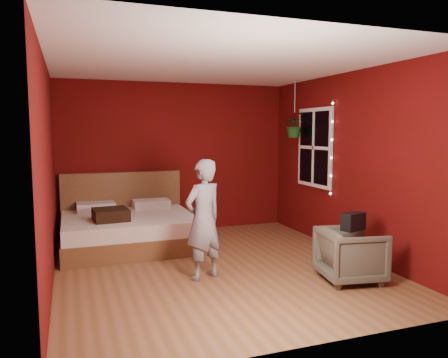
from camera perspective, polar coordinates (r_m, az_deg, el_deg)
floor at (r=5.81m, az=-0.88°, el=-11.42°), size 4.50×4.50×0.00m
room_walls at (r=5.53m, az=-0.91°, el=5.38°), size 4.04×4.54×2.62m
window at (r=7.20m, az=11.73°, el=4.04°), size 0.05×0.97×1.27m
fairy_lights at (r=6.74m, az=13.87°, el=3.84°), size 0.04×0.04×1.45m
bed at (r=6.91m, az=-12.39°, el=-6.28°), size 1.96×1.67×1.08m
person at (r=5.21m, az=-2.70°, el=-5.31°), size 0.62×0.52×1.44m
armchair at (r=5.43m, az=16.21°, el=-9.50°), size 0.79×0.78×0.63m
handbag at (r=5.26m, az=16.53°, el=-5.34°), size 0.32×0.22×0.20m
throw_pillow at (r=6.48m, az=-14.57°, el=-4.51°), size 0.51×0.51×0.17m
hanging_plant at (r=7.44m, az=9.18°, el=6.96°), size 0.47×0.44×0.94m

